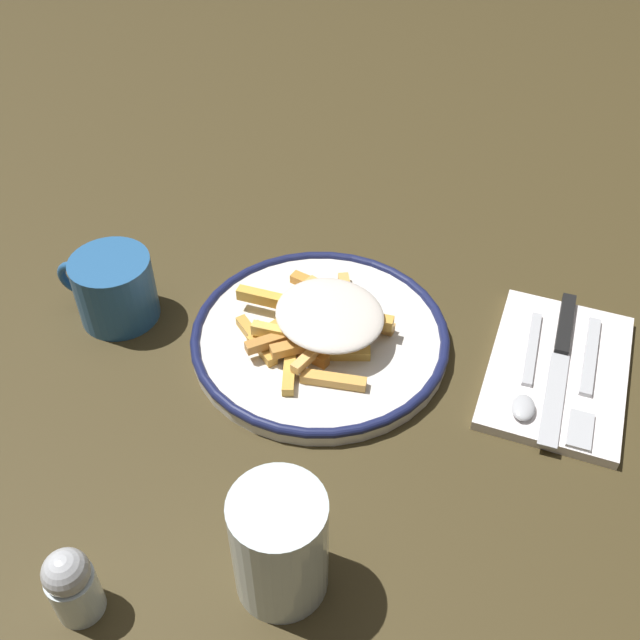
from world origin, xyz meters
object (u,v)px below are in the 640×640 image
object	(u,v)px
fork	(587,380)
salt_shaker	(72,585)
spoon	(527,383)
knife	(561,351)
napkin	(557,370)
plate	(320,337)
fries_heap	(322,320)
coffee_mug	(114,288)
water_glass	(280,545)

from	to	relation	value
fork	salt_shaker	xyz separation A→B (m)	(0.36, 0.34, 0.02)
spoon	salt_shaker	xyz separation A→B (m)	(0.30, 0.32, 0.02)
fork	knife	size ratio (longest dim) A/B	0.84
napkin	knife	size ratio (longest dim) A/B	0.94
napkin	salt_shaker	size ratio (longest dim) A/B	2.76
plate	fries_heap	bearing A→B (deg)	140.76
napkin	coffee_mug	world-z (taller)	coffee_mug
fork	water_glass	bearing A→B (deg)	51.33
plate	salt_shaker	xyz separation A→B (m)	(0.09, 0.32, 0.03)
napkin	coffee_mug	distance (m)	0.46
fork	salt_shaker	distance (m)	0.50
coffee_mug	spoon	bearing A→B (deg)	-178.32
napkin	fork	world-z (taller)	fork
napkin	knife	bearing A→B (deg)	-92.06
fork	salt_shaker	bearing A→B (deg)	43.37
fries_heap	water_glass	size ratio (longest dim) A/B	1.72
salt_shaker	knife	bearing A→B (deg)	-131.92
plate	fork	size ratio (longest dim) A/B	1.51
fries_heap	fork	distance (m)	0.27
napkin	fork	distance (m)	0.03
plate	salt_shaker	world-z (taller)	salt_shaker
fork	knife	xyz separation A→B (m)	(0.03, -0.03, 0.00)
salt_shaker	water_glass	bearing A→B (deg)	-155.00
knife	napkin	bearing A→B (deg)	87.94
plate	salt_shaker	size ratio (longest dim) A/B	3.72
salt_shaker	plate	bearing A→B (deg)	-106.07
napkin	spoon	world-z (taller)	spoon
plate	fork	xyz separation A→B (m)	(-0.27, -0.02, 0.00)
napkin	knife	distance (m)	0.02
napkin	salt_shaker	bearing A→B (deg)	46.64
fries_heap	salt_shaker	world-z (taller)	salt_shaker
knife	fork	bearing A→B (deg)	130.65
fries_heap	water_glass	xyz separation A→B (m)	(-0.04, 0.26, 0.02)
plate	fork	world-z (taller)	plate
plate	spoon	bearing A→B (deg)	178.17
napkin	salt_shaker	distance (m)	0.49
fries_heap	spoon	bearing A→B (deg)	178.83
fries_heap	salt_shaker	size ratio (longest dim) A/B	2.55
knife	salt_shaker	distance (m)	0.50
spoon	water_glass	xyz separation A→B (m)	(0.16, 0.25, 0.04)
plate	water_glass	distance (m)	0.27
fries_heap	knife	xyz separation A→B (m)	(-0.24, -0.05, -0.02)
plate	knife	xyz separation A→B (m)	(-0.24, -0.05, 0.00)
fork	coffee_mug	xyz separation A→B (m)	(0.49, 0.04, 0.02)
knife	salt_shaker	size ratio (longest dim) A/B	2.93
plate	knife	bearing A→B (deg)	-168.89
fork	spoon	distance (m)	0.06
plate	coffee_mug	size ratio (longest dim) A/B	2.45
fries_heap	coffee_mug	bearing A→B (deg)	4.32
fries_heap	coffee_mug	xyz separation A→B (m)	(0.22, 0.02, -0.00)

